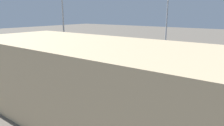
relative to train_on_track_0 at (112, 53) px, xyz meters
name	(u,v)px	position (x,y,z in m)	size (l,w,h in m)	color
ground_plane	(104,65)	(-4.23, 10.00, -2.07)	(400.00, 400.00, 0.00)	#60594F
track_bed_0	(121,59)	(-4.23, 0.00, -2.01)	(140.00, 2.80, 0.12)	#3D3833
track_bed_1	(113,62)	(-4.23, 5.00, -2.01)	(140.00, 2.80, 0.12)	#3D3833
track_bed_2	(104,64)	(-4.23, 10.00, -2.01)	(140.00, 2.80, 0.12)	#3D3833
track_bed_3	(94,67)	(-4.23, 15.00, -2.01)	(140.00, 2.80, 0.12)	#4C443D
track_bed_4	(83,71)	(-4.23, 20.00, -2.01)	(140.00, 2.80, 0.12)	#3D3833
train_on_track_0	(112,53)	(0.00, 0.00, 0.00)	(139.00, 3.00, 4.40)	maroon
train_on_track_4	(205,89)	(-39.18, 20.00, -0.05)	(47.20, 3.00, 3.80)	#B7BABF
train_on_track_3	(107,64)	(-9.56, 15.00, 0.00)	(114.80, 3.06, 4.40)	black
train_on_track_2	(95,56)	(-0.14, 10.00, 0.54)	(47.20, 3.06, 5.00)	#B7BABF
light_mast_0	(168,3)	(-20.42, -3.10, 18.22)	(2.80, 0.70, 32.67)	#9EA0A5
light_mast_1	(62,3)	(0.25, 23.06, 17.99)	(2.80, 0.70, 32.24)	#9EA0A5
maintenance_shed	(89,79)	(-24.65, 39.16, 4.25)	(48.45, 19.42, 12.63)	tan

